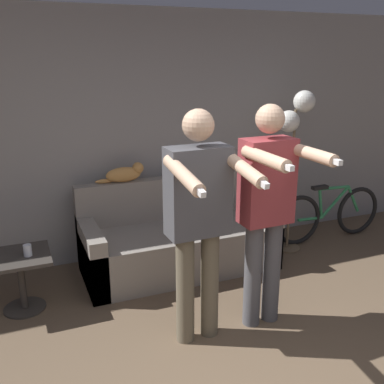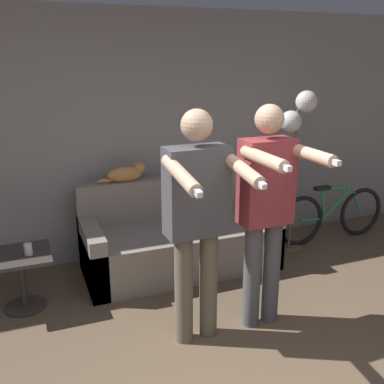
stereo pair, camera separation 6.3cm
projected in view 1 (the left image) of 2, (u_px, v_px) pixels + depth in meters
wall_back at (132, 138)px, 4.71m from camera, size 10.00×0.05×2.60m
couch at (178, 241)px, 4.64m from camera, size 1.96×0.83×0.90m
person_left at (199, 213)px, 3.24m from camera, size 0.54×0.68×1.79m
person_right at (267, 204)px, 3.45m from camera, size 0.48×0.68×1.80m
cat at (126, 173)px, 4.54m from camera, size 0.50×0.12×0.19m
floor_lamp at (296, 124)px, 4.76m from camera, size 0.41×0.29×1.78m
side_table at (20, 270)px, 3.84m from camera, size 0.51×0.51×0.51m
cup at (28, 250)px, 3.77m from camera, size 0.07×0.07×0.10m
bicycle at (329, 214)px, 5.36m from camera, size 1.47×0.07×0.69m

